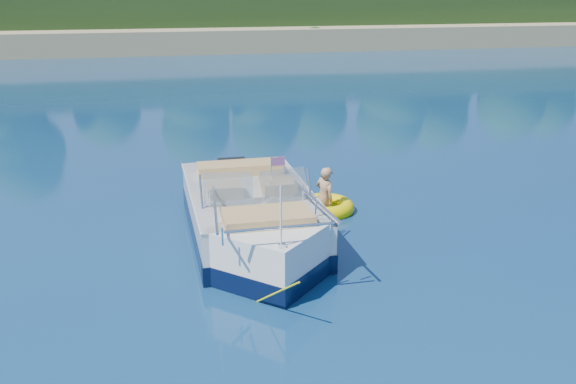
% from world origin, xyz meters
% --- Properties ---
extents(ground, '(160.00, 160.00, 0.00)m').
position_xyz_m(ground, '(0.00, 0.00, 0.00)').
color(ground, '#0A2148').
rests_on(ground, ground).
extents(shoreline, '(170.00, 59.00, 6.00)m').
position_xyz_m(shoreline, '(0.00, 63.77, 0.98)').
color(shoreline, tan).
rests_on(shoreline, ground).
extents(motorboat, '(2.24, 6.17, 2.06)m').
position_xyz_m(motorboat, '(-0.89, 2.80, 0.40)').
color(motorboat, white).
rests_on(motorboat, ground).
extents(tow_tube, '(1.23, 1.23, 0.32)m').
position_xyz_m(tow_tube, '(0.84, 4.14, 0.08)').
color(tow_tube, '#FFE100').
rests_on(tow_tube, ground).
extents(boy, '(0.63, 0.78, 1.40)m').
position_xyz_m(boy, '(0.78, 4.08, 0.00)').
color(boy, tan).
rests_on(boy, ground).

